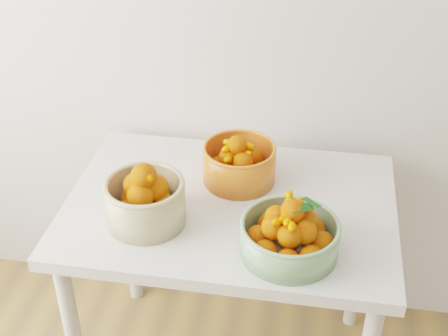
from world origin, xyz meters
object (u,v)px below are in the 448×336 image
Objects in this scene: bowl_cream at (146,200)px; bowl_green at (290,235)px; table at (230,227)px; bowl_orange at (239,163)px.

bowl_green is (0.42, -0.07, -0.02)m from bowl_cream.
table is 0.31m from bowl_cream.
bowl_orange is at bearing 47.42° from bowl_cream.
bowl_cream is 0.98× the size of bowl_orange.
bowl_orange is (0.01, 0.12, 0.16)m from table.
bowl_orange is (0.23, 0.25, -0.01)m from bowl_cream.
bowl_green is (0.19, -0.20, 0.16)m from table.
table is at bearing 29.79° from bowl_cream.
bowl_cream is (-0.22, -0.13, 0.17)m from table.
bowl_cream reaches higher than bowl_green.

